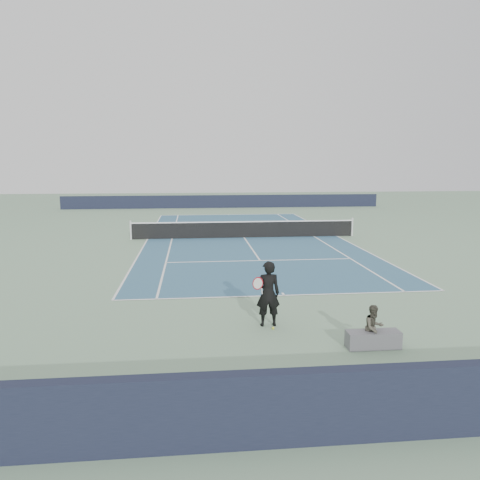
{
  "coord_description": "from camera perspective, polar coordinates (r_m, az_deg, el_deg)",
  "views": [
    {
      "loc": [
        -2.93,
        -26.4,
        4.32
      ],
      "look_at": [
        -0.98,
        -7.3,
        1.1
      ],
      "focal_mm": 35.0,
      "sensor_mm": 36.0,
      "label": 1
    }
  ],
  "objects": [
    {
      "name": "tennis_net",
      "position": [
        26.83,
        0.5,
        1.34
      ],
      "size": [
        12.9,
        0.1,
        1.07
      ],
      "color": "silver",
      "rests_on": "ground"
    },
    {
      "name": "ground",
      "position": [
        26.91,
        0.5,
        0.28
      ],
      "size": [
        80.0,
        80.0,
        0.0
      ],
      "primitive_type": "plane",
      "color": "gray"
    },
    {
      "name": "windscreen_far",
      "position": [
        44.53,
        -2.04,
        4.72
      ],
      "size": [
        30.0,
        0.25,
        1.2
      ],
      "primitive_type": "cube",
      "color": "black",
      "rests_on": "ground"
    },
    {
      "name": "tennis_player",
      "position": [
        12.44,
        3.43,
        -6.53
      ],
      "size": [
        0.79,
        0.48,
        1.76
      ],
      "color": "black",
      "rests_on": "ground"
    },
    {
      "name": "windscreen_near",
      "position": [
        8.05,
        17.15,
        -18.44
      ],
      "size": [
        30.0,
        0.25,
        1.2
      ],
      "primitive_type": "cube",
      "color": "black",
      "rests_on": "ground"
    },
    {
      "name": "court_surface",
      "position": [
        26.91,
        0.5,
        0.29
      ],
      "size": [
        10.97,
        23.77,
        0.01
      ],
      "primitive_type": "cube",
      "color": "#325B77",
      "rests_on": "ground"
    },
    {
      "name": "spectator_bench",
      "position": [
        11.58,
        15.96,
        -10.87
      ],
      "size": [
        1.32,
        0.74,
        1.08
      ],
      "color": "#58585D",
      "rests_on": "ground"
    },
    {
      "name": "tennis_ball",
      "position": [
        12.43,
        4.05,
        -10.66
      ],
      "size": [
        0.07,
        0.07,
        0.07
      ],
      "primitive_type": "sphere",
      "color": "yellow",
      "rests_on": "ground"
    }
  ]
}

